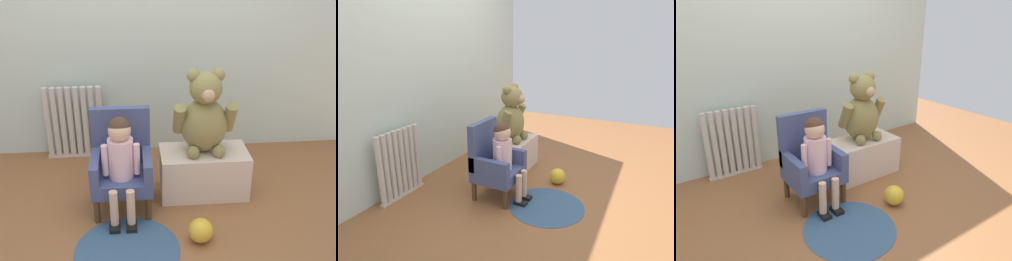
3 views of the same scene
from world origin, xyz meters
The scene contains 9 objects.
ground_plane centered at (0.00, 0.00, 0.00)m, with size 6.00×6.00×0.00m, color brown.
back_wall centered at (0.00, 1.27, 1.20)m, with size 3.80×0.05×2.40m, color #BACABC.
radiator centered at (-0.64, 1.15, 0.32)m, with size 0.50×0.05×0.64m.
child_armchair centered at (-0.23, 0.40, 0.33)m, with size 0.41×0.38×0.70m.
child_figure centered at (-0.23, 0.29, 0.46)m, with size 0.25×0.35×0.71m.
low_bench centered at (0.37, 0.49, 0.17)m, with size 0.64×0.34×0.34m, color beige.
large_teddy_bear centered at (0.36, 0.52, 0.61)m, with size 0.44×0.31×0.61m.
floor_rug centered at (-0.20, -0.11, 0.00)m, with size 0.66×0.66×0.01m, color #33516F.
toy_ball centered at (0.26, -0.06, 0.08)m, with size 0.16×0.16×0.16m, color gold.
Camera 2 is at (-2.42, -0.86, 1.41)m, focal length 32.00 mm.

